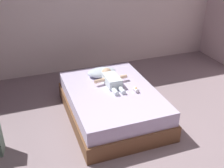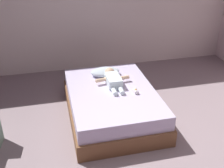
{
  "view_description": "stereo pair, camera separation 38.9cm",
  "coord_description": "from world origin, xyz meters",
  "px_view_note": "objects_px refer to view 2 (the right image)",
  "views": [
    {
      "loc": [
        -1.08,
        -2.09,
        2.38
      ],
      "look_at": [
        0.09,
        1.14,
        0.54
      ],
      "focal_mm": 44.29,
      "sensor_mm": 36.0,
      "label": 1
    },
    {
      "loc": [
        -0.71,
        -2.2,
        2.38
      ],
      "look_at": [
        0.09,
        1.14,
        0.54
      ],
      "focal_mm": 44.29,
      "sensor_mm": 36.0,
      "label": 2
    }
  ],
  "objects_px": {
    "baby": "(113,79)",
    "toothbrush": "(124,78)",
    "baby_bottle": "(136,91)",
    "pillow": "(105,72)",
    "bed": "(112,103)"
  },
  "relations": [
    {
      "from": "bed",
      "to": "pillow",
      "type": "height_order",
      "value": "pillow"
    },
    {
      "from": "baby_bottle",
      "to": "baby",
      "type": "bearing_deg",
      "value": 124.29
    },
    {
      "from": "bed",
      "to": "baby_bottle",
      "type": "xyz_separation_m",
      "value": [
        0.3,
        -0.16,
        0.26
      ]
    },
    {
      "from": "pillow",
      "to": "toothbrush",
      "type": "relative_size",
      "value": 3.09
    },
    {
      "from": "baby",
      "to": "baby_bottle",
      "type": "distance_m",
      "value": 0.44
    },
    {
      "from": "bed",
      "to": "pillow",
      "type": "distance_m",
      "value": 0.57
    },
    {
      "from": "baby",
      "to": "toothbrush",
      "type": "relative_size",
      "value": 4.51
    },
    {
      "from": "bed",
      "to": "pillow",
      "type": "relative_size",
      "value": 3.85
    },
    {
      "from": "baby",
      "to": "baby_bottle",
      "type": "height_order",
      "value": "baby"
    },
    {
      "from": "toothbrush",
      "to": "baby_bottle",
      "type": "height_order",
      "value": "baby_bottle"
    },
    {
      "from": "bed",
      "to": "baby",
      "type": "xyz_separation_m",
      "value": [
        0.06,
        0.2,
        0.29
      ]
    },
    {
      "from": "pillow",
      "to": "baby_bottle",
      "type": "height_order",
      "value": "pillow"
    },
    {
      "from": "baby",
      "to": "baby_bottle",
      "type": "relative_size",
      "value": 7.15
    },
    {
      "from": "pillow",
      "to": "baby",
      "type": "distance_m",
      "value": 0.3
    },
    {
      "from": "pillow",
      "to": "baby_bottle",
      "type": "bearing_deg",
      "value": -65.37
    }
  ]
}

